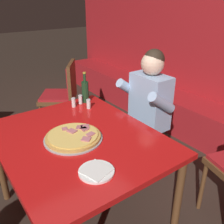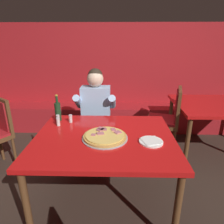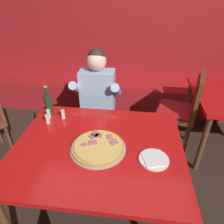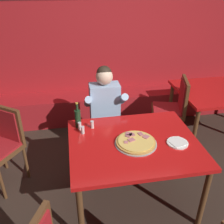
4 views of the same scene
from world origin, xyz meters
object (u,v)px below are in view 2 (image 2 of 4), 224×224
Objects in this scene: main_dining_table at (104,143)px; dining_chair_side_aisle at (168,117)px; pizza at (105,136)px; shaker_black_pepper at (58,119)px; shaker_red_pepper_flakes at (71,119)px; diner_seated_blue_shirt at (95,113)px; background_dining_table at (219,109)px; plate_white_paper at (151,141)px; shaker_oregano at (58,122)px; beer_bottle at (58,111)px.

dining_chair_side_aisle reaches higher than main_dining_table.
dining_chair_side_aisle is at bearing 50.64° from pizza.
main_dining_table is at bearing -31.43° from shaker_black_pepper.
diner_seated_blue_shirt is (0.22, 0.47, -0.11)m from shaker_red_pepper_flakes.
diner_seated_blue_shirt reaches higher than shaker_red_pepper_flakes.
shaker_black_pepper is 2.20m from background_dining_table.
dining_chair_side_aisle reaches higher than plate_white_paper.
plate_white_paper is 1.18m from dining_chair_side_aisle.
dining_chair_side_aisle is (1.22, 0.65, -0.22)m from shaker_red_pepper_flakes.
pizza is at bearing -78.05° from main_dining_table.
background_dining_table is (2.06, 0.79, -0.12)m from shaker_oregano.
pizza is 4.84× the size of shaker_oregano.
beer_bottle is at bearing 152.82° from plate_white_paper.
main_dining_table is at bearing -25.15° from shaker_oregano.
shaker_oregano reaches higher than plate_white_paper.
shaker_oregano is at bearing -75.34° from beer_bottle.
shaker_black_pepper is at bearing -126.77° from diner_seated_blue_shirt.
shaker_red_pepper_flakes reaches higher than main_dining_table.
diner_seated_blue_shirt reaches higher than shaker_oregano.
diner_seated_blue_shirt reaches higher than main_dining_table.
pizza is at bearing -34.00° from shaker_black_pepper.
shaker_oregano is 0.09× the size of dining_chair_side_aisle.
background_dining_table is (1.55, 1.06, -0.10)m from pizza.
plate_white_paper is at bearing -28.33° from shaker_red_pepper_flakes.
beer_bottle is 0.17m from shaker_red_pepper_flakes.
beer_bottle is at bearing -156.53° from dining_chair_side_aisle.
shaker_red_pepper_flakes is at bearing 151.67° from plate_white_paper.
pizza is 0.41× the size of dining_chair_side_aisle.
shaker_black_pepper is 0.60m from diner_seated_blue_shirt.
pizza is 0.53m from shaker_red_pepper_flakes.
beer_bottle is at bearing -162.91° from background_dining_table.
shaker_black_pepper is at bearing 146.00° from pizza.
beer_bottle reaches higher than background_dining_table.
shaker_oregano is 0.66m from diner_seated_blue_shirt.
shaker_oregano is (-0.91, 0.34, 0.03)m from plate_white_paper.
plate_white_paper is 0.97m from shaker_oregano.
pizza is 1.89m from background_dining_table.
main_dining_table is 6.14× the size of plate_white_paper.
main_dining_table is 0.62m from shaker_black_pepper.
diner_seated_blue_shirt is 1.74m from background_dining_table.
diner_seated_blue_shirt reaches higher than beer_bottle.
background_dining_table is (2.09, 0.64, -0.19)m from beer_bottle.
plate_white_paper is 1.07m from diner_seated_blue_shirt.
shaker_black_pepper is 1.52m from dining_chair_side_aisle.
beer_bottle reaches higher than main_dining_table.
diner_seated_blue_shirt is at bearing 101.80° from pizza.
shaker_oregano is at bearing -158.93° from background_dining_table.
main_dining_table is 1.29m from dining_chair_side_aisle.
main_dining_table is 0.44m from plate_white_paper.
beer_bottle is (-0.54, 0.42, 0.09)m from pizza.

